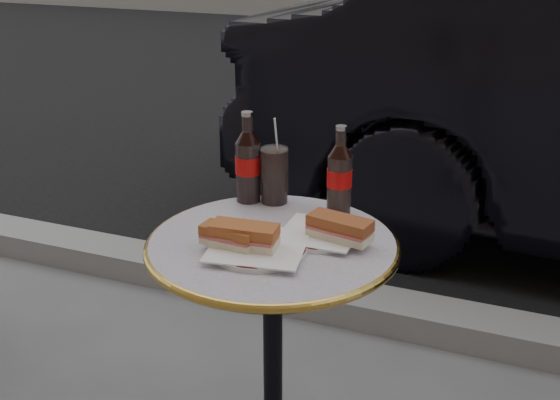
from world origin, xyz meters
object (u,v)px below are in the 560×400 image
at_px(plate_right, 320,235).
at_px(plate_left, 259,249).
at_px(cola_bottle_right, 340,170).
at_px(bistro_table, 273,366).
at_px(cola_bottle_left, 248,157).
at_px(cola_glass, 274,175).

bearing_deg(plate_right, plate_left, -129.84).
bearing_deg(cola_bottle_right, bistro_table, -113.28).
relative_size(plate_right, cola_bottle_right, 0.81).
relative_size(bistro_table, plate_left, 3.17).
distance_m(bistro_table, cola_bottle_left, 0.56).
xyz_separation_m(bistro_table, cola_glass, (-0.09, 0.23, 0.44)).
xyz_separation_m(plate_left, cola_glass, (-0.08, 0.30, 0.07)).
bearing_deg(plate_left, plate_right, 50.16).
height_order(plate_left, plate_right, plate_left).
relative_size(bistro_table, plate_right, 3.79).
height_order(bistro_table, plate_right, plate_right).
height_order(bistro_table, cola_bottle_left, cola_bottle_left).
bearing_deg(cola_glass, cola_bottle_left, -167.08).
xyz_separation_m(plate_right, cola_glass, (-0.19, 0.17, 0.07)).
distance_m(cola_bottle_right, cola_glass, 0.19).
distance_m(bistro_table, plate_left, 0.38).
xyz_separation_m(bistro_table, cola_bottle_left, (-0.16, 0.22, 0.49)).
relative_size(bistro_table, cola_bottle_left, 2.89).
bearing_deg(cola_glass, bistro_table, -68.73).
relative_size(plate_left, cola_bottle_right, 0.96).
height_order(plate_right, cola_glass, cola_glass).
bearing_deg(cola_glass, plate_left, -74.49).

